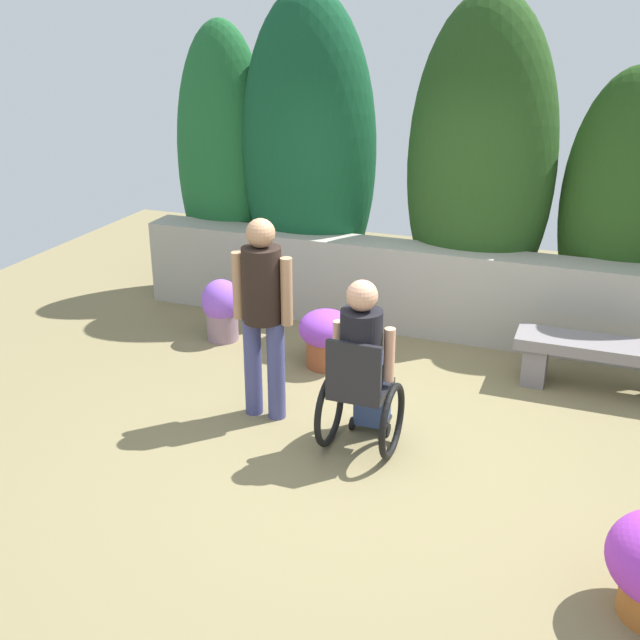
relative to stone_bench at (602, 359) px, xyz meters
name	(u,v)px	position (x,y,z in m)	size (l,w,h in m)	color
ground_plane	(366,436)	(-1.63, -1.42, -0.30)	(10.88, 10.88, 0.00)	olive
stone_retaining_wall	(433,291)	(-1.63, 0.74, 0.14)	(6.17, 0.40, 0.88)	#A09C8F
hedge_backdrop	(434,172)	(-1.79, 1.20, 1.22)	(5.92, 1.06, 3.25)	#1D5D2B
stone_bench	(602,359)	(0.00, 0.00, 0.00)	(1.44, 0.39, 0.45)	slate
person_in_wheelchair	(363,371)	(-1.62, -1.57, 0.32)	(0.53, 0.66, 1.33)	black
person_standing_companion	(263,307)	(-2.48, -1.38, 0.63)	(0.49, 0.30, 1.62)	#42457C
flower_pot_purple_near	(222,308)	(-3.50, -0.15, 0.03)	(0.38, 0.38, 0.61)	gray
flower_pot_red_accent	(326,335)	(-2.35, -0.36, 0.00)	(0.50, 0.50, 0.54)	brown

